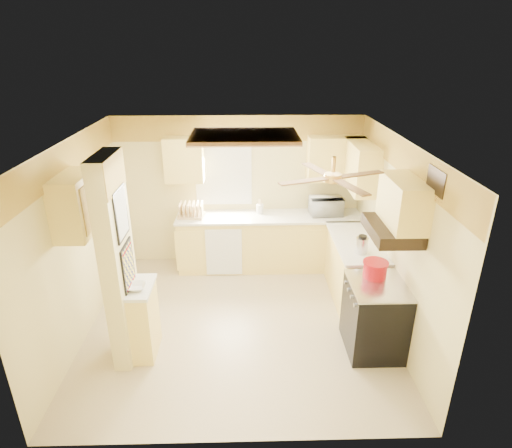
{
  "coord_description": "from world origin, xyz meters",
  "views": [
    {
      "loc": [
        0.11,
        -4.87,
        3.56
      ],
      "look_at": [
        0.24,
        0.35,
        1.32
      ],
      "focal_mm": 30.0,
      "sensor_mm": 36.0,
      "label": 1
    }
  ],
  "objects_px": {
    "stove": "(374,317)",
    "microwave": "(326,206)",
    "bowl": "(136,287)",
    "dutch_oven": "(375,269)",
    "kettle": "(362,245)"
  },
  "relations": [
    {
      "from": "stove",
      "to": "microwave",
      "type": "distance_m",
      "value": 2.28
    },
    {
      "from": "bowl",
      "to": "dutch_oven",
      "type": "xyz_separation_m",
      "value": [
        2.82,
        0.25,
        0.05
      ]
    },
    {
      "from": "bowl",
      "to": "kettle",
      "type": "xyz_separation_m",
      "value": [
        2.81,
        0.84,
        0.09
      ]
    },
    {
      "from": "microwave",
      "to": "bowl",
      "type": "xyz_separation_m",
      "value": [
        -2.58,
        -2.24,
        -0.12
      ]
    },
    {
      "from": "kettle",
      "to": "dutch_oven",
      "type": "bearing_deg",
      "value": -88.58
    },
    {
      "from": "stove",
      "to": "kettle",
      "type": "distance_m",
      "value": 0.98
    },
    {
      "from": "bowl",
      "to": "kettle",
      "type": "height_order",
      "value": "kettle"
    },
    {
      "from": "microwave",
      "to": "bowl",
      "type": "height_order",
      "value": "microwave"
    },
    {
      "from": "microwave",
      "to": "dutch_oven",
      "type": "xyz_separation_m",
      "value": [
        0.25,
        -1.99,
        -0.07
      ]
    },
    {
      "from": "stove",
      "to": "dutch_oven",
      "type": "distance_m",
      "value": 0.59
    },
    {
      "from": "bowl",
      "to": "stove",
      "type": "bearing_deg",
      "value": 1.32
    },
    {
      "from": "bowl",
      "to": "kettle",
      "type": "relative_size",
      "value": 0.88
    },
    {
      "from": "microwave",
      "to": "stove",
      "type": "bearing_deg",
      "value": 93.35
    },
    {
      "from": "stove",
      "to": "kettle",
      "type": "height_order",
      "value": "kettle"
    },
    {
      "from": "bowl",
      "to": "dutch_oven",
      "type": "bearing_deg",
      "value": 5.09
    }
  ]
}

